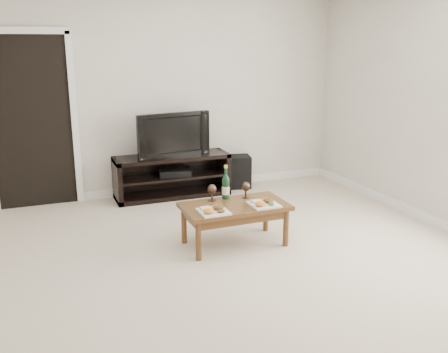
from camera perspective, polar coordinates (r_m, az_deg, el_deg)
floor at (r=4.39m, az=2.03°, el=-11.51°), size 5.50×5.50×0.00m
back_wall at (r=6.58m, az=-7.59°, el=9.23°), size 5.00×0.04×2.60m
doorway at (r=6.39m, az=-21.09°, el=5.69°), size 0.90×0.02×2.05m
media_console at (r=6.53m, az=-5.94°, el=0.08°), size 1.48×0.45×0.55m
television at (r=6.41m, az=-6.08°, el=4.89°), size 0.99×0.28×0.56m
av_receiver at (r=6.52m, az=-5.62°, el=0.51°), size 0.45×0.37×0.08m
subwoofer at (r=6.93m, az=1.73°, el=0.58°), size 0.35×0.35×0.44m
coffee_table at (r=4.98m, az=1.22°, el=-5.51°), size 1.04×0.57×0.42m
plate_left at (r=4.67m, az=-1.23°, el=-3.74°), size 0.27×0.27×0.07m
plate_right at (r=4.89m, az=4.57°, el=-2.93°), size 0.27×0.27×0.07m
wine_bottle at (r=5.04m, az=0.20°, el=-0.63°), size 0.07×0.07×0.35m
goblet_left at (r=5.00m, az=-1.38°, el=-1.84°), size 0.09×0.09×0.17m
goblet_right at (r=5.10m, az=2.50°, el=-1.53°), size 0.09×0.09×0.17m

